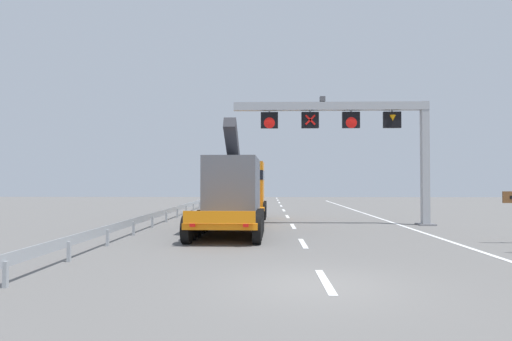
% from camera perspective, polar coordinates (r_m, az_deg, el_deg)
% --- Properties ---
extents(ground, '(112.00, 112.00, 0.00)m').
position_cam_1_polar(ground, '(10.47, 7.66, -14.71)').
color(ground, slate).
extents(lane_markings, '(0.20, 59.77, 0.01)m').
position_cam_1_polar(lane_markings, '(32.83, 3.88, -5.61)').
color(lane_markings, silver).
rests_on(lane_markings, ground).
extents(edge_line_right, '(0.20, 63.00, 0.01)m').
position_cam_1_polar(edge_line_right, '(23.42, 19.73, -7.22)').
color(edge_line_right, silver).
rests_on(edge_line_right, ground).
extents(overhead_lane_gantry, '(11.00, 0.90, 7.11)m').
position_cam_1_polar(overhead_lane_gantry, '(24.74, 13.15, 5.74)').
color(overhead_lane_gantry, '#9EA0A5').
rests_on(overhead_lane_gantry, ground).
extents(heavy_haul_truck_orange, '(3.24, 14.10, 5.30)m').
position_cam_1_polar(heavy_haul_truck_orange, '(24.03, -2.35, -2.42)').
color(heavy_haul_truck_orange, orange).
rests_on(heavy_haul_truck_orange, ground).
extents(guardrail_left, '(0.13, 34.53, 0.76)m').
position_cam_1_polar(guardrail_left, '(26.14, -11.82, -5.44)').
color(guardrail_left, '#999EA3').
rests_on(guardrail_left, ground).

